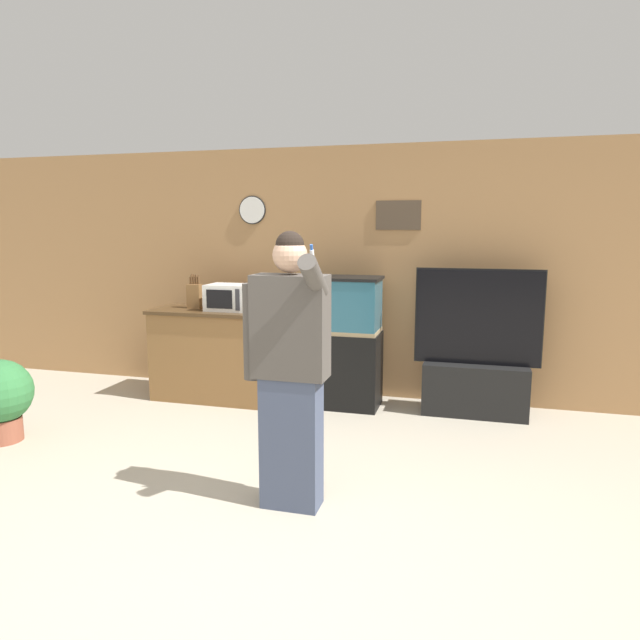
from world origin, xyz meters
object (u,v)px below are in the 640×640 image
counter_island (216,354)px  microwave (230,297)px  person_standing (290,367)px  knife_block (195,295)px  tv_on_stand (476,372)px  aquarium_on_stand (337,342)px

counter_island → microwave: size_ratio=2.90×
counter_island → person_standing: size_ratio=0.73×
knife_block → person_standing: (1.73, -2.07, -0.16)m
tv_on_stand → knife_block: bearing=-177.2°
aquarium_on_stand → tv_on_stand: tv_on_stand is taller
tv_on_stand → person_standing: person_standing is taller
counter_island → aquarium_on_stand: aquarium_on_stand is taller
person_standing → counter_island: bearing=126.1°
counter_island → tv_on_stand: 2.63m
tv_on_stand → person_standing: size_ratio=0.80×
person_standing → tv_on_stand: bearing=62.8°
counter_island → tv_on_stand: tv_on_stand is taller
knife_block → tv_on_stand: size_ratio=0.26×
counter_island → person_standing: (1.49, -2.04, 0.44)m
tv_on_stand → counter_island: bearing=-176.4°
aquarium_on_stand → counter_island: bearing=-175.9°
microwave → aquarium_on_stand: (1.10, 0.11, -0.42)m
microwave → tv_on_stand: tv_on_stand is taller
microwave → person_standing: person_standing is taller
microwave → knife_block: 0.42m
aquarium_on_stand → tv_on_stand: 1.37m
counter_island → knife_block: knife_block is taller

